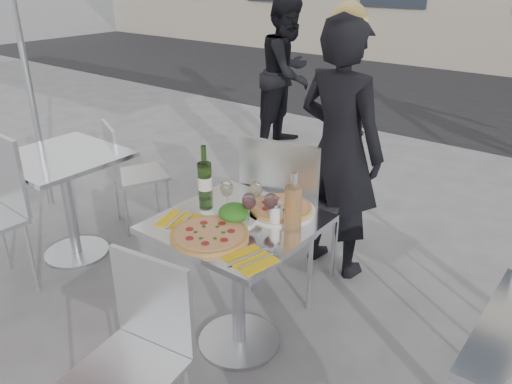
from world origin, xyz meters
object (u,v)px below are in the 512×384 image
Objects in this scene: wine_bottle at (205,179)px; carafe at (293,207)px; pizza_far at (281,208)px; wineglass_white_a at (227,189)px; pizza_near at (209,235)px; sugar_shaker at (276,213)px; salad_plate at (234,214)px; wineglass_red_b at (271,203)px; chair_near at (139,344)px; wineglass_white_b at (256,190)px; side_table_left at (65,185)px; main_table at (238,258)px; chair_far at (287,204)px; side_chair_lfar at (127,167)px; pedestrian_a at (287,73)px; woman_diner at (339,151)px; wineglass_red_a at (249,202)px; napkin_right at (251,259)px; napkin_left at (180,220)px.

carafe is at bearing -0.48° from wine_bottle.
wineglass_white_a is (-0.23, -0.14, 0.09)m from pizza_far.
pizza_near is 3.37× the size of sugar_shaker.
wineglass_red_b is (0.16, 0.09, 0.07)m from salad_plate.
wineglass_white_b is (-0.06, 0.84, 0.35)m from chair_near.
wineglass_white_a is (1.38, 0.07, 0.32)m from side_table_left.
wine_bottle is 2.76× the size of sugar_shaker.
chair_far is at bearing 98.05° from main_table.
side_chair_lfar is 0.52× the size of pedestrian_a.
main_table is at bearing -29.74° from wineglass_white_a.
pizza_near is at bearing 96.44° from woman_diner.
wineglass_red_b is (0.09, 0.06, 0.00)m from wineglass_red_a.
chair_near is at bearing -82.97° from pizza_near.
chair_far is at bearing 119.36° from pizza_far.
chair_near is at bearing -83.85° from salad_plate.
napkin_right is at bearing -178.06° from side_chair_lfar.
pizza_far is at bearing 115.00° from sugar_shaker.
pedestrian_a is 10.18× the size of wineglass_white_b.
pizza_far is 2.23× the size of wineglass_red_b.
pizza_far is at bearing 122.85° from napkin_right.
wine_bottle is 0.46m from sugar_shaker.
wine_bottle reaches higher than wineglass_white_a.
wineglass_red_b is at bearing -1.86° from wine_bottle.
chair_far is 1.24× the size of side_chair_lfar.
wineglass_red_a is 0.35m from napkin_left.
main_table is 1.00× the size of side_table_left.
napkin_right is at bearing -50.10° from wineglass_red_a.
side_table_left is at bearing 179.78° from salad_plate.
pedestrian_a is 5.53× the size of carafe.
napkin_left is (-0.48, -0.26, -0.11)m from carafe.
main_table is 2.54× the size of wine_bottle.
main_table is 0.35m from wineglass_white_a.
wineglass_white_a is (-0.12, 0.07, 0.32)m from main_table.
wine_bottle is (-0.28, 0.10, 0.08)m from salad_plate.
sugar_shaker reaches higher than napkin_right.
salad_plate reaches higher than napkin_left.
pedestrian_a is 14.98× the size of sugar_shaker.
carafe is at bearing 117.16° from chair_far.
chair_near reaches higher than side_chair_lfar.
wine_bottle is (-0.40, -0.12, 0.10)m from pizza_far.
pedestrian_a is at bearing 119.18° from wineglass_white_a.
carafe is 0.12m from sugar_shaker.
wine_bottle is 0.29m from napkin_left.
chair_near is 2.36× the size of pizza_near.
wineglass_red_a reaches higher than sugar_shaker.
wineglass_red_b is at bearing 2.18° from wineglass_white_a.
side_chair_lfar is (-1.58, 1.22, -0.01)m from chair_near.
woman_diner reaches higher than pizza_far.
sugar_shaker reaches higher than main_table.
sugar_shaker reaches higher than napkin_left.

